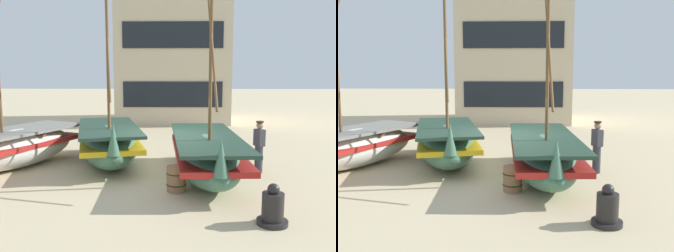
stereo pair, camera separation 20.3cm
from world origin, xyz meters
The scene contains 8 objects.
ground_plane centered at (0.00, 0.00, 0.00)m, with size 120.00×120.00×0.00m, color #CCB78E.
fishing_boat_near_left centered at (-5.17, 0.77, 0.72)m, with size 3.76×5.15×6.96m.
fishing_boat_centre_large centered at (1.21, -0.41, 0.73)m, with size 2.21×5.79×7.03m.
fishing_boat_far_right centered at (-2.11, 1.25, 0.76)m, with size 3.10×5.27×6.53m.
fisherman_by_hull centered at (2.96, 0.21, 0.83)m, with size 0.34×0.42×1.68m.
capstan_winch centered at (2.36, -3.96, 0.35)m, with size 0.67×0.67×0.91m.
wooden_barrel centered at (0.29, -1.77, 0.35)m, with size 0.56×0.56×0.70m.
harbor_building_main centered at (0.04, 13.55, 5.37)m, with size 7.32×6.21×10.71m.
Camera 1 is at (0.31, -11.56, 3.24)m, focal length 39.61 mm.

